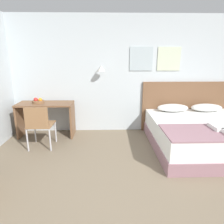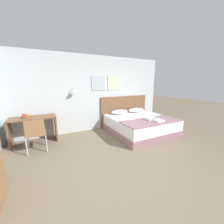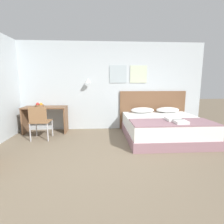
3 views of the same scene
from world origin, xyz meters
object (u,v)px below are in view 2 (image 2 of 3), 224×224
Objects in this scene: fruit_bowl at (26,116)px; folded_towel_mid_bed at (158,120)px; pillow_left at (119,112)px; folded_towel_near_foot at (150,118)px; bed at (140,125)px; desk at (34,125)px; desk_chair at (36,133)px; pillow_right at (136,110)px; throw_blanket at (152,121)px; headboard at (124,111)px.

folded_towel_mid_bed is at bearing -22.60° from fruit_bowl.
folded_towel_near_foot is at bearing -68.96° from pillow_left.
fruit_bowl is at bearing 161.16° from folded_towel_near_foot.
bed is 5.83× the size of folded_towel_near_foot.
bed is at bearing -12.79° from desk.
desk_chair is at bearing -84.34° from desk.
folded_towel_near_foot is 3.52m from desk.
pillow_left reaches higher than folded_towel_near_foot.
pillow_right is at bearing 11.11° from desk_chair.
fruit_bowl is at bearing 158.73° from throw_blanket.
bed is at bearing -90.00° from headboard.
pillow_left is 1.39m from throw_blanket.
pillow_right is at bearing 73.76° from throw_blanket.
pillow_right is at bearing 0.00° from pillow_left.
headboard is 6.95× the size of folded_towel_mid_bed.
fruit_bowl is (-3.40, -0.27, 0.21)m from headboard.
desk reaches higher than pillow_right.
desk is at bearing -179.72° from pillow_right.
pillow_right is 2.33× the size of folded_towel_mid_bed.
throw_blanket is at bearing -90.00° from bed.
headboard is at bearing 34.52° from pillow_left.
pillow_left is 2.04× the size of folded_towel_near_foot.
headboard is at bearing 145.48° from pillow_right.
headboard is 1.46m from folded_towel_near_foot.
desk_chair is (-3.25, 0.49, -0.08)m from folded_towel_near_foot.
pillow_right is (0.78, 0.00, 0.00)m from pillow_left.
desk_chair is (-3.18, 0.63, -0.04)m from throw_blanket.
headboard is 1.09× the size of throw_blanket.
bed is at bearing -62.84° from pillow_left.
fruit_bowl reaches higher than desk_chair.
pillow_right reaches higher than folded_towel_near_foot.
headboard is 1.72× the size of desk.
desk is (-3.25, -0.28, -0.06)m from headboard.
bed is 1.64× the size of desk.
bed is 1.07m from headboard.
pillow_right is at bearing 0.12° from fruit_bowl.
throw_blanket is 5.59× the size of folded_towel_near_foot.
desk reaches higher than folded_towel_mid_bed.
bed is 2.85× the size of pillow_right.
fruit_bowl is (-0.22, 0.69, 0.28)m from desk_chair.
folded_towel_near_foot is at bearing 63.02° from throw_blanket.
desk is (-3.25, 1.31, -0.03)m from throw_blanket.
desk_chair is 0.78m from fruit_bowl.
fruit_bowl reaches higher than bed.
pillow_right is 0.58× the size of desk.
folded_towel_mid_bed is (-0.27, -1.47, -0.03)m from pillow_right.
fruit_bowl reaches higher than folded_towel_near_foot.
throw_blanket is at bearing -22.01° from desk.
fruit_bowl reaches higher than desk.
pillow_left is at bearing 106.24° from throw_blanket.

